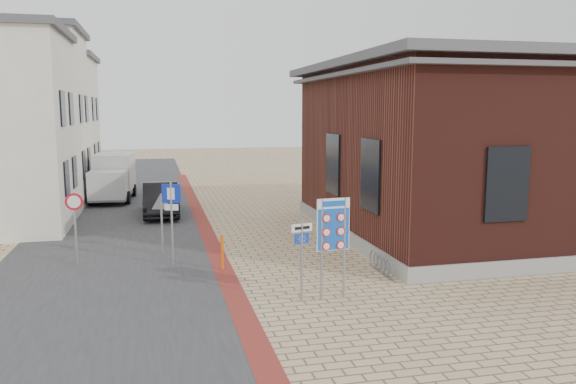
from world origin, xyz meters
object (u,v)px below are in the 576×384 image
parking_sign (172,208)px  border_sign (333,227)px  sedan (161,199)px  box_truck (113,177)px  essen_sign (302,248)px  bollard (222,253)px

parking_sign → border_sign: bearing=-26.1°
sedan → border_sign: size_ratio=1.72×
border_sign → parking_sign: 5.76m
sedan → border_sign: bearing=-72.5°
box_truck → essen_sign: size_ratio=2.25×
essen_sign → parking_sign: bearing=112.5°
sedan → border_sign: border_sign is taller
sedan → essen_sign: size_ratio=2.10×
sedan → parking_sign: size_ratio=1.69×
bollard → box_truck: bearing=105.6°
border_sign → essen_sign: border_sign is taller
sedan → box_truck: bearing=115.5°
bollard → border_sign: bearing=-52.5°
essen_sign → bollard: (-1.67, 3.35, -0.88)m
sedan → bollard: sedan is taller
sedan → parking_sign: (0.26, -9.06, 1.11)m
border_sign → parking_sign: size_ratio=0.99×
box_truck → essen_sign: 19.26m
border_sign → parking_sign: bearing=127.8°
essen_sign → parking_sign: (-3.14, 4.20, 0.44)m
essen_sign → bollard: size_ratio=1.97×
box_truck → border_sign: 19.49m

